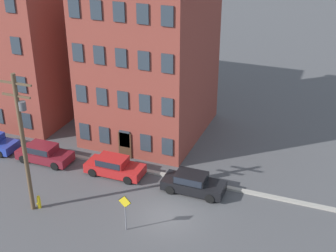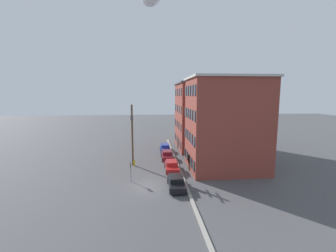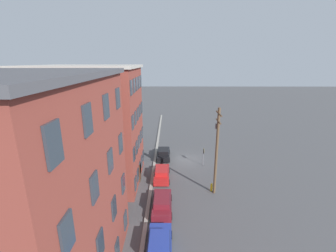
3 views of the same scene
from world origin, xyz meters
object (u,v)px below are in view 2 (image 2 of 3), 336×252
car_red (172,166)px  car_black (176,182)px  utility_pole (132,132)px  caution_sign (131,169)px  car_maroon (167,155)px  fire_hydrant (134,163)px  car_blue (165,148)px

car_red → car_black: 6.22m
car_black → utility_pole: 11.85m
utility_pole → caution_sign: bearing=2.1°
car_maroon → utility_pole: (3.02, -5.63, 4.61)m
utility_pole → car_red: bearing=62.6°
caution_sign → fire_hydrant: (-6.43, -0.01, -1.21)m
car_blue → car_black: same height
utility_pole → fire_hydrant: size_ratio=9.95×
car_black → caution_sign: size_ratio=1.72×
car_red → utility_pole: utility_pole is taller
car_red → car_blue: bearing=-179.0°
caution_sign → utility_pole: utility_pole is taller
car_blue → utility_pole: (8.24, -5.66, 4.61)m
car_maroon → fire_hydrant: size_ratio=4.58×
car_maroon → utility_pole: bearing=-61.8°
car_black → utility_pole: (-9.25, -5.80, 4.61)m
car_red → fire_hydrant: 6.26m
car_maroon → caution_sign: bearing=-28.9°
car_blue → car_red: 11.27m
car_maroon → caution_sign: (9.75, -5.39, 0.95)m
car_maroon → car_black: bearing=0.8°
car_maroon → car_black: size_ratio=1.00×
caution_sign → utility_pole: bearing=-177.9°
car_blue → car_maroon: bearing=-0.3°
car_red → fire_hydrant: (-2.74, -5.62, -0.27)m
caution_sign → fire_hydrant: 6.55m
car_black → caution_sign: bearing=-114.4°
car_maroon → fire_hydrant: bearing=-58.5°
car_black → fire_hydrant: size_ratio=4.58×
car_blue → utility_pole: utility_pole is taller
car_black → car_red: bearing=179.5°
car_blue → caution_sign: 15.94m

